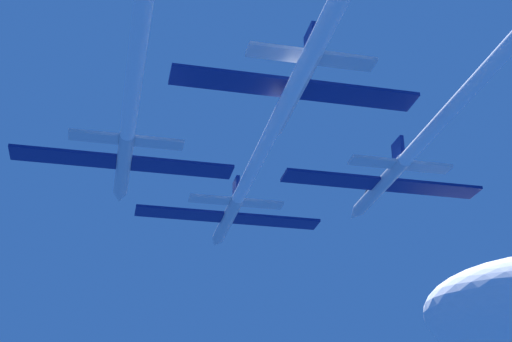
{
  "coord_description": "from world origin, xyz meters",
  "views": [
    {
      "loc": [
        -10.26,
        -56.19,
        -22.78
      ],
      "look_at": [
        -0.02,
        -9.37,
        -0.32
      ],
      "focal_mm": 51.3,
      "sensor_mm": 36.0,
      "label": 1
    }
  ],
  "objects": [
    {
      "name": "jet_lead",
      "position": [
        -0.46,
        -15.36,
        -0.62
      ],
      "size": [
        15.27,
        51.56,
        2.53
      ],
      "color": "silver"
    },
    {
      "name": "jet_left_wing",
      "position": [
        -9.48,
        -24.92,
        -0.68
      ],
      "size": [
        15.27,
        52.99,
        2.53
      ],
      "color": "silver"
    },
    {
      "name": "jet_right_wing",
      "position": [
        9.65,
        -25.35,
        -0.47
      ],
      "size": [
        15.27,
        54.14,
        2.53
      ],
      "color": "silver"
    }
  ]
}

